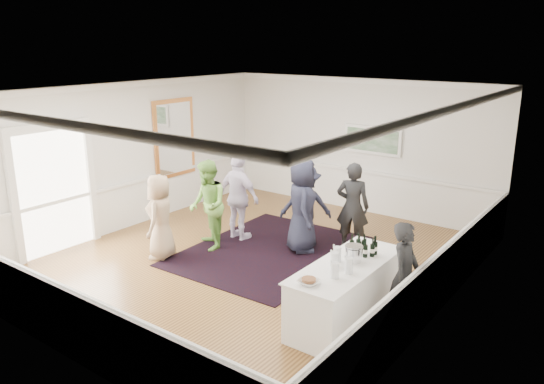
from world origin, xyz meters
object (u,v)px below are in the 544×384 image
Objects in this scene: guest_lilac at (239,197)px; ice_bucket at (353,254)px; guest_dark_a at (306,205)px; guest_dark_b at (353,207)px; guest_tan at (160,217)px; guest_navy at (302,206)px; guest_green at (208,205)px; bartender at (404,276)px; serving_table at (346,292)px; nut_bowl at (309,281)px.

guest_lilac reaches higher than ice_bucket.
guest_lilac is at bearing 156.15° from ice_bucket.
ice_bucket is (2.24, -2.19, 0.21)m from guest_dark_a.
guest_dark_b is at bearing 158.99° from guest_dark_a.
guest_tan is at bearing 24.75° from guest_dark_b.
ice_bucket is at bearing -168.83° from guest_navy.
guest_green is 0.78m from guest_lilac.
guest_dark_b is at bearing -87.94° from guest_navy.
guest_navy is (-2.79, 1.58, 0.13)m from bartender.
guest_dark_a is (-2.22, 2.32, 0.36)m from serving_table.
guest_dark_b reaches higher than ice_bucket.
bartender is at bearing 29.27° from guest_green.
guest_dark_a is at bearing 135.75° from ice_bucket.
guest_green reaches higher than nut_bowl.
guest_dark_a reaches higher than nut_bowl.
guest_lilac is at bearing 4.15° from guest_dark_b.
guest_green reaches higher than serving_table.
nut_bowl is (1.18, -3.44, 0.06)m from guest_dark_b.
bartender is 0.78m from ice_bucket.
nut_bowl is at bearing 176.67° from guest_navy.
ice_bucket is (4.03, 0.11, 0.20)m from guest_tan.
guest_navy is at bearing 124.82° from nut_bowl.
guest_tan is 6.31× the size of ice_bucket.
guest_tan is 3.72m from guest_dark_b.
ice_bucket is at bearing 101.37° from bartender.
serving_table is 3.23m from guest_dark_a.
guest_green is (-3.60, 0.90, 0.44)m from serving_table.
guest_dark_a reaches higher than ice_bucket.
guest_tan is 4.01m from nut_bowl.
nut_bowl is (-0.12, -1.02, -0.08)m from ice_bucket.
guest_dark_b is (0.94, 0.23, 0.07)m from guest_dark_a.
guest_lilac is at bearing 68.69° from bartender.
guest_navy reaches higher than bartender.
guest_dark_b is at bearing 106.20° from guest_tan.
bartender is 3.01m from guest_dark_b.
bartender is 4.40m from guest_lilac.
nut_bowl is (1.94, -2.79, 0.02)m from guest_navy.
guest_tan is 0.88× the size of guest_navy.
guest_green is at bearing 128.87° from guest_tan.
guest_dark_b is 2.75m from ice_bucket.
guest_lilac is (-3.44, 1.67, 0.46)m from serving_table.
guest_dark_a is (-2.97, 1.99, 0.02)m from bartender.
guest_tan is (-4.75, -0.31, 0.02)m from bartender.
guest_lilac is 7.03× the size of ice_bucket.
guest_green is (-4.35, 0.57, 0.10)m from bartender.
guest_dark_b is at bearing 108.92° from nut_bowl.
guest_tan reaches higher than guest_dark_a.
guest_green reaches higher than guest_tan.
guest_green is at bearing 168.08° from ice_bucket.
guest_tan reaches higher than ice_bucket.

